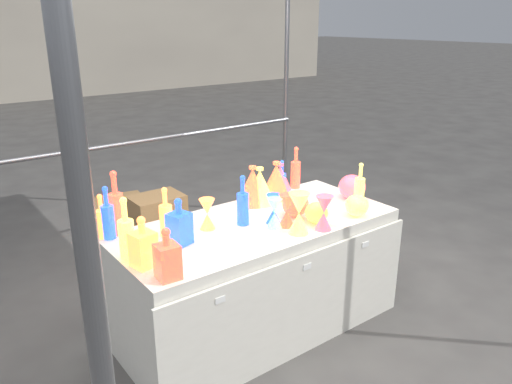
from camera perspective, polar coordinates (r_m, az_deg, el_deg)
ground at (r=3.50m, az=-0.00°, el=-14.87°), size 80.00×80.00×0.00m
display_table at (r=3.29m, az=0.10°, el=-9.54°), size 1.84×0.83×0.75m
cardboard_box_closed at (r=4.91m, az=-11.22°, el=-2.39°), size 0.49×0.36×0.36m
cardboard_box_flat at (r=5.76m, az=-15.78°, el=-1.11°), size 0.69×0.54×0.05m
bottle_0 at (r=3.01m, az=-17.23°, el=-2.64°), size 0.08×0.08×0.27m
bottle_1 at (r=2.98m, az=-16.63°, el=-2.27°), size 0.09×0.09×0.32m
bottle_2 at (r=3.01m, az=-15.71°, el=-1.20°), size 0.10×0.10×0.39m
bottle_4 at (r=2.68m, az=-14.64°, el=-4.12°), size 0.11×0.11×0.35m
bottle_6 at (r=2.94m, az=-10.29°, el=-2.23°), size 0.09×0.09×0.30m
bottle_7 at (r=3.05m, az=-1.52°, el=-0.93°), size 0.08×0.08×0.32m
decanter_0 at (r=2.61m, az=-12.82°, el=-5.53°), size 0.13×0.13×0.28m
decanter_1 at (r=2.47m, az=-10.13°, el=-6.93°), size 0.12×0.12×0.27m
decanter_2 at (r=2.82m, az=-8.79°, el=-3.32°), size 0.14×0.14×0.27m
hourglass_0 at (r=3.05m, az=3.56°, el=-2.11°), size 0.11×0.11×0.21m
hourglass_1 at (r=3.02m, az=7.76°, el=-2.38°), size 0.13×0.13×0.21m
hourglass_2 at (r=2.94m, az=4.94°, el=-2.44°), size 0.17×0.17×0.25m
hourglass_3 at (r=3.02m, az=2.13°, el=-2.43°), size 0.12×0.12×0.19m
hourglass_4 at (r=3.02m, az=-5.59°, el=-2.52°), size 0.12×0.12×0.19m
hourglass_5 at (r=3.09m, az=2.02°, el=-1.93°), size 0.12×0.12×0.19m
globe_0 at (r=3.13m, az=6.94°, el=-2.46°), size 0.18×0.18×0.12m
globe_1 at (r=3.28m, az=11.45°, el=-1.66°), size 0.20×0.20×0.12m
globe_2 at (r=3.22m, az=4.53°, el=-1.53°), size 0.18×0.18×0.14m
globe_3 at (r=3.58m, az=10.91°, el=0.44°), size 0.23×0.23×0.15m
lampshade_0 at (r=3.40m, az=-0.38°, el=0.81°), size 0.30×0.30×0.27m
lampshade_1 at (r=3.52m, az=2.32°, el=1.40°), size 0.25×0.25×0.26m
lampshade_2 at (r=3.55m, az=2.78°, el=1.40°), size 0.25×0.25×0.25m
lampshade_3 at (r=3.41m, az=0.45°, el=0.76°), size 0.28×0.28×0.26m
bottle_8 at (r=3.55m, az=2.98°, el=1.57°), size 0.08×0.08×0.27m
bottle_9 at (r=3.73m, az=4.56°, el=2.80°), size 0.07×0.07×0.32m
bottle_11 at (r=3.44m, az=11.79°, el=0.88°), size 0.08×0.08×0.30m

